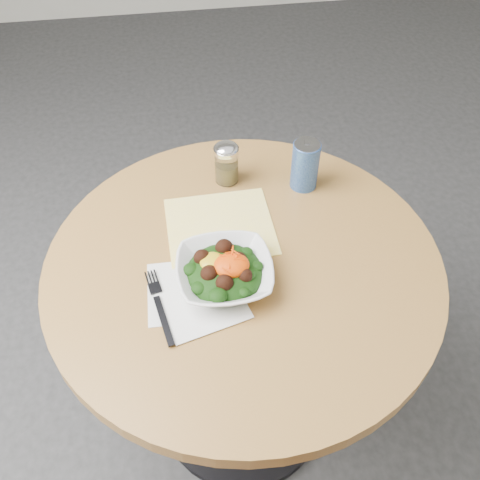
{
  "coord_description": "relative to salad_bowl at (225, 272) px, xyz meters",
  "views": [
    {
      "loc": [
        -0.13,
        -0.78,
        1.66
      ],
      "look_at": [
        -0.01,
        0.01,
        0.81
      ],
      "focal_mm": 40.0,
      "sensor_mm": 36.0,
      "label": 1
    }
  ],
  "objects": [
    {
      "name": "ground",
      "position": [
        0.05,
        0.05,
        -0.78
      ],
      "size": [
        6.0,
        6.0,
        0.0
      ],
      "primitive_type": "plane",
      "color": "#2C2C2E",
      "rests_on": "ground"
    },
    {
      "name": "table",
      "position": [
        0.05,
        0.05,
        -0.23
      ],
      "size": [
        0.9,
        0.9,
        0.75
      ],
      "color": "black",
      "rests_on": "ground"
    },
    {
      "name": "beverage_can",
      "position": [
        0.24,
        0.28,
        0.04
      ],
      "size": [
        0.07,
        0.07,
        0.13
      ],
      "color": "navy",
      "rests_on": "table"
    },
    {
      "name": "paper_napkins",
      "position": [
        -0.07,
        -0.03,
        -0.03
      ],
      "size": [
        0.22,
        0.22,
        0.0
      ],
      "color": "white",
      "rests_on": "table"
    },
    {
      "name": "cloth_napkin",
      "position": [
        0.01,
        0.16,
        -0.03
      ],
      "size": [
        0.26,
        0.24,
        0.0
      ],
      "primitive_type": "cube",
      "rotation": [
        0.0,
        0.0,
        0.02
      ],
      "color": "yellow",
      "rests_on": "table"
    },
    {
      "name": "spice_shaker",
      "position": [
        0.05,
        0.33,
        0.03
      ],
      "size": [
        0.06,
        0.06,
        0.11
      ],
      "color": "silver",
      "rests_on": "table"
    },
    {
      "name": "fork",
      "position": [
        -0.15,
        -0.05,
        -0.02
      ],
      "size": [
        0.06,
        0.2,
        0.0
      ],
      "color": "black",
      "rests_on": "table"
    },
    {
      "name": "salad_bowl",
      "position": [
        0.0,
        0.0,
        0.0
      ],
      "size": [
        0.21,
        0.21,
        0.08
      ],
      "color": "white",
      "rests_on": "table"
    }
  ]
}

